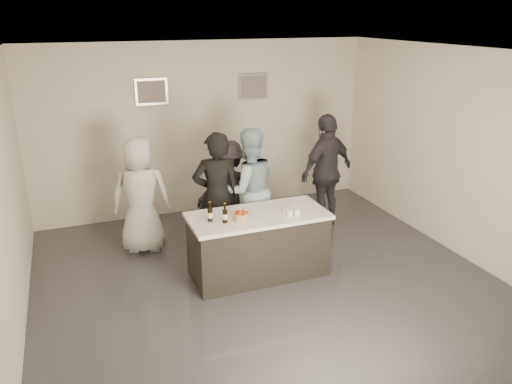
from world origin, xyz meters
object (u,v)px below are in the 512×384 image
(person_guest_right, at_px, (327,171))
(person_guest_left, at_px, (141,195))
(person_main_blue, at_px, (249,190))
(person_guest_back, at_px, (229,189))
(cake, at_px, (241,217))
(beer_bottle_b, at_px, (225,213))
(beer_bottle_a, at_px, (210,212))
(bar_counter, at_px, (258,245))
(person_main_black, at_px, (217,197))

(person_guest_right, bearing_deg, person_guest_left, -22.33)
(person_main_blue, xyz_separation_m, person_guest_back, (-0.14, 0.51, -0.15))
(cake, bearing_deg, beer_bottle_b, -175.39)
(beer_bottle_a, height_order, person_main_blue, person_main_blue)
(person_guest_back, bearing_deg, bar_counter, 100.10)
(bar_counter, xyz_separation_m, beer_bottle_b, (-0.50, -0.11, 0.58))
(beer_bottle_a, bearing_deg, person_guest_right, 27.03)
(person_main_blue, distance_m, person_guest_back, 0.55)
(cake, height_order, person_main_blue, person_main_blue)
(beer_bottle_b, height_order, person_guest_right, person_guest_right)
(person_main_black, relative_size, person_guest_left, 1.07)
(bar_counter, height_order, person_guest_right, person_guest_right)
(beer_bottle_b, xyz_separation_m, person_main_black, (0.15, 0.83, -0.08))
(beer_bottle_a, bearing_deg, person_guest_left, 116.78)
(person_guest_right, bearing_deg, cake, 13.93)
(bar_counter, height_order, beer_bottle_b, beer_bottle_b)
(beer_bottle_a, xyz_separation_m, beer_bottle_b, (0.16, -0.11, 0.00))
(beer_bottle_a, bearing_deg, person_main_black, 66.74)
(cake, distance_m, person_guest_right, 2.34)
(bar_counter, distance_m, beer_bottle_a, 0.88)
(beer_bottle_a, height_order, person_guest_back, person_guest_back)
(person_main_blue, bearing_deg, person_guest_left, -17.37)
(cake, bearing_deg, person_guest_back, 77.91)
(beer_bottle_b, xyz_separation_m, person_main_blue, (0.68, 0.97, -0.09))
(beer_bottle_a, xyz_separation_m, person_guest_right, (2.34, 1.20, -0.07))
(person_main_blue, bearing_deg, person_main_black, 14.89)
(bar_counter, height_order, person_main_blue, person_main_blue)
(person_guest_back, bearing_deg, person_guest_left, 12.73)
(beer_bottle_a, height_order, person_guest_right, person_guest_right)
(person_main_black, distance_m, person_main_blue, 0.55)
(person_main_blue, bearing_deg, beer_bottle_b, 55.37)
(person_main_blue, height_order, person_guest_back, person_main_blue)
(cake, height_order, person_guest_back, person_guest_back)
(person_guest_right, bearing_deg, person_main_blue, -6.64)
(beer_bottle_a, bearing_deg, person_guest_back, 62.83)
(bar_counter, xyz_separation_m, person_main_black, (-0.35, 0.72, 0.50))
(person_guest_left, bearing_deg, beer_bottle_a, 131.84)
(person_main_blue, bearing_deg, cake, 64.92)
(person_guest_right, bearing_deg, beer_bottle_a, 7.55)
(person_main_blue, bearing_deg, person_guest_right, -166.62)
(beer_bottle_a, relative_size, beer_bottle_b, 1.00)
(beer_bottle_b, distance_m, person_guest_right, 2.54)
(person_main_black, distance_m, person_guest_right, 2.09)
(person_main_black, bearing_deg, beer_bottle_b, 88.26)
(beer_bottle_a, height_order, person_guest_left, person_guest_left)
(cake, distance_m, person_guest_back, 1.50)
(beer_bottle_a, xyz_separation_m, person_guest_left, (-0.68, 1.35, -0.15))
(beer_bottle_b, distance_m, person_guest_left, 1.69)
(person_guest_left, xyz_separation_m, person_guest_right, (3.02, -0.15, 0.07))
(person_guest_right, bearing_deg, beer_bottle_b, 11.46)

